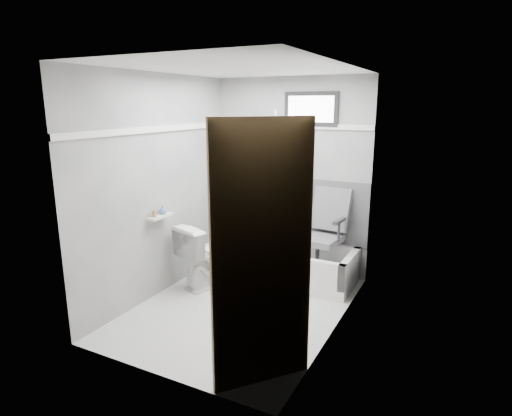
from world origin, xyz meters
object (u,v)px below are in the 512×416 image
Objects in this scene: bathtub at (291,263)px; door at (277,279)px; soap_bottle_a at (154,212)px; soap_bottle_b at (163,210)px; toilet at (209,254)px; office_chair at (318,233)px.

bathtub is 2.48m from door.
soap_bottle_a is 0.14m from soap_bottle_b.
door is 2.29m from soap_bottle_b.
soap_bottle_a is at bearing 76.54° from toilet.
soap_bottle_b is (-1.43, -1.02, 0.34)m from office_chair.
door is 20.96× the size of soap_bottle_a.
door reaches higher than soap_bottle_b.
soap_bottle_b is (0.00, 0.14, -0.01)m from soap_bottle_a.
door reaches higher than toilet.
soap_bottle_a is 0.93× the size of soap_bottle_b.
office_chair is 9.80× the size of soap_bottle_b.
bathtub is 0.75× the size of door.
bathtub is at bearing -127.61° from toilet.
door is (0.79, -2.21, 0.79)m from bathtub.
bathtub is 0.52m from office_chair.
door is at bearing -32.92° from soap_bottle_b.
door is at bearing -70.22° from bathtub.
office_chair is at bearing -133.68° from toilet.
toilet is at bearing -144.83° from bathtub.
office_chair is 1.29m from toilet.
soap_bottle_a is (-0.32, -0.54, 0.59)m from toilet.
bathtub is at bearing -164.78° from office_chair.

